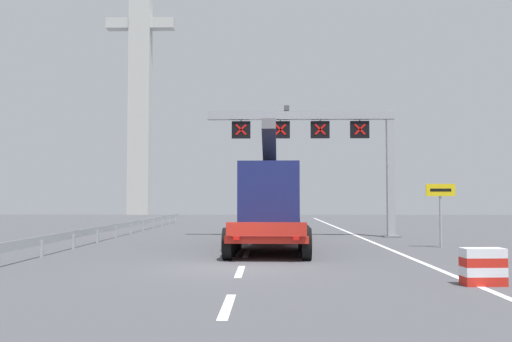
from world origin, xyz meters
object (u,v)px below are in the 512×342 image
(heavy_haul_truck_red, at_px, (271,201))
(exit_sign_yellow, at_px, (440,200))
(overhead_lane_gantry, at_px, (326,136))
(crash_barrier_striped, at_px, (483,267))
(bridge_pylon_distant, at_px, (140,58))

(heavy_haul_truck_red, height_order, exit_sign_yellow, heavy_haul_truck_red)
(heavy_haul_truck_red, distance_m, exit_sign_yellow, 7.65)
(overhead_lane_gantry, xyz_separation_m, crash_barrier_striped, (2.00, -16.90, -5.08))
(overhead_lane_gantry, height_order, crash_barrier_striped, overhead_lane_gantry)
(exit_sign_yellow, bearing_deg, crash_barrier_striped, -102.00)
(overhead_lane_gantry, xyz_separation_m, heavy_haul_truck_red, (-3.03, -4.06, -3.54))
(overhead_lane_gantry, relative_size, bridge_pylon_distant, 0.26)
(heavy_haul_truck_red, relative_size, crash_barrier_striped, 13.74)
(overhead_lane_gantry, distance_m, crash_barrier_striped, 17.76)
(heavy_haul_truck_red, bearing_deg, crash_barrier_striped, -68.60)
(exit_sign_yellow, height_order, crash_barrier_striped, exit_sign_yellow)
(overhead_lane_gantry, distance_m, heavy_haul_truck_red, 6.18)
(crash_barrier_striped, bearing_deg, heavy_haul_truck_red, 111.40)
(overhead_lane_gantry, relative_size, exit_sign_yellow, 3.84)
(overhead_lane_gantry, xyz_separation_m, exit_sign_yellow, (4.20, -6.53, -3.51))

